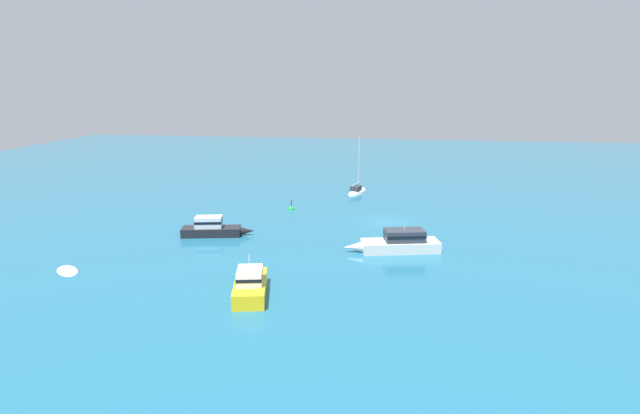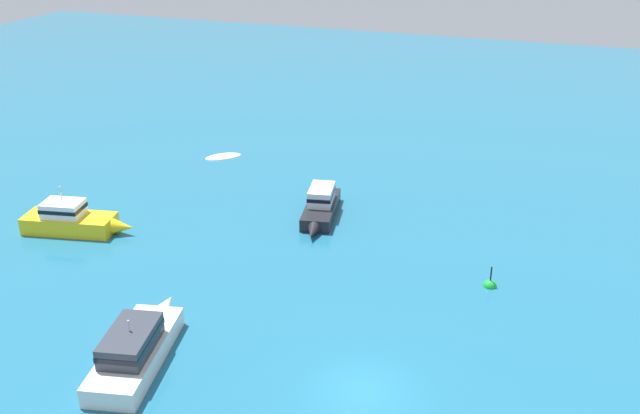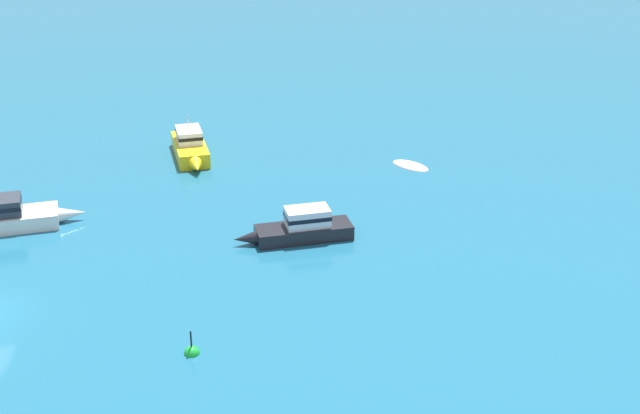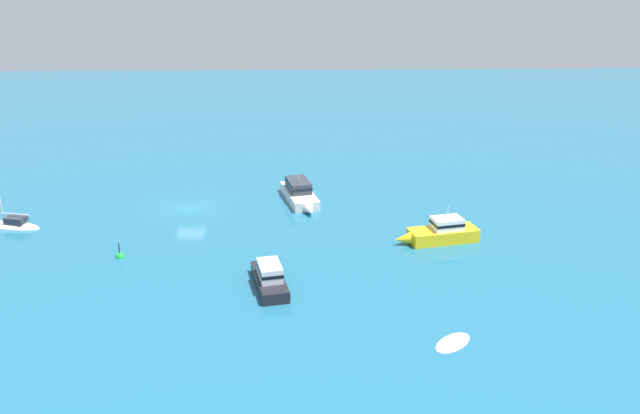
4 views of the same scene
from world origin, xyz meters
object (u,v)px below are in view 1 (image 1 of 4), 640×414
motor_cruiser (399,242)px  sloop (357,191)px  cabin_cruiser (251,283)px  powerboat (213,228)px  channel_buoy (291,209)px  dinghy (67,271)px

motor_cruiser → sloop: bearing=-90.1°
cabin_cruiser → powerboat: bearing=16.9°
cabin_cruiser → channel_buoy: cabin_cruiser is taller
cabin_cruiser → dinghy: 15.36m
sloop → motor_cruiser: bearing=-153.4°
powerboat → channel_buoy: (-5.16, -11.51, -0.71)m
dinghy → powerboat: bearing=-78.9°
cabin_cruiser → sloop: sloop is taller
cabin_cruiser → sloop: bearing=-19.0°
sloop → powerboat: bearing=165.8°
motor_cruiser → powerboat: bearing=-20.3°
sloop → channel_buoy: bearing=162.3°
sloop → motor_cruiser: 25.06m
powerboat → sloop: bearing=50.5°
sloop → dinghy: sloop is taller
motor_cruiser → channel_buoy: 18.32m
cabin_cruiser → sloop: 35.88m
powerboat → dinghy: (7.72, 11.09, -0.72)m
dinghy → motor_cruiser: bearing=-114.4°
dinghy → cabin_cruiser: bearing=-142.6°
sloop → channel_buoy: size_ratio=4.97×
channel_buoy → powerboat: bearing=65.9°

